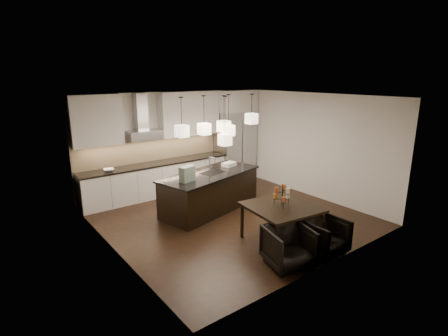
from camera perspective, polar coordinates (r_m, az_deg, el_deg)
floor at (r=8.35m, az=0.84°, el=-7.99°), size 5.50×5.50×0.02m
ceiling at (r=7.70m, az=0.92°, el=11.70°), size 5.50×5.50×0.02m
wall_back at (r=10.18m, az=-8.79°, el=4.34°), size 5.50×0.02×2.80m
wall_front at (r=6.07m, az=17.22°, el=-3.49°), size 5.50×0.02×2.80m
wall_left at (r=6.63m, az=-18.25°, el=-2.01°), size 0.02×5.50×2.80m
wall_right at (r=9.82m, az=13.68°, el=3.70°), size 0.02×5.50×2.80m
refrigerator at (r=11.08m, az=1.82°, el=3.66°), size 1.20×0.72×2.15m
fridge_panel at (r=10.89m, az=1.88°, el=10.90°), size 1.26×0.72×0.65m
lower_cabinets at (r=9.84m, az=-10.83°, el=-1.89°), size 4.21×0.62×0.88m
countertop at (r=9.72m, az=-10.96°, el=0.71°), size 4.21×0.66×0.04m
backsplash at (r=9.91m, az=-11.84°, el=2.93°), size 4.21×0.02×0.63m
upper_cab_left at (r=9.08m, az=-20.19°, el=7.27°), size 1.25×0.35×1.25m
upper_cab_right at (r=10.17m, az=-5.68°, el=8.85°), size 1.85×0.35×1.25m
hood_canopy at (r=9.47m, az=-12.97°, el=5.31°), size 0.90×0.52×0.24m
hood_chimney at (r=9.49m, az=-13.47°, el=8.96°), size 0.30×0.28×0.96m
fruit_bowl at (r=9.17m, az=-18.29°, el=-0.31°), size 0.32×0.32×0.06m
island_body at (r=8.63m, az=-2.30°, el=-3.97°), size 2.72×1.58×0.90m
island_top at (r=8.49m, az=-2.34°, el=-0.97°), size 2.82×1.68×0.04m
faucet at (r=8.57m, az=-2.41°, el=0.67°), size 0.16×0.26×0.39m
tote_bag at (r=7.82m, az=-6.04°, el=-0.97°), size 0.38×0.26×0.35m
food_container at (r=9.11m, az=0.85°, el=0.62°), size 0.39×0.32×0.10m
dining_table at (r=7.11m, az=9.29°, el=-9.00°), size 1.43×1.43×0.77m
candelabra at (r=6.89m, az=9.50°, el=-4.38°), size 0.41×0.41×0.45m
candle_a at (r=6.99m, az=10.39°, el=-4.50°), size 0.09×0.09×0.10m
candle_b at (r=6.95m, az=8.39°, el=-4.53°), size 0.09×0.09×0.10m
candle_c at (r=6.77m, az=9.67°, el=-5.12°), size 0.09×0.09×0.10m
candle_d at (r=6.99m, az=9.78°, el=-3.07°), size 0.09×0.09×0.10m
candle_e at (r=6.79m, az=8.57°, el=-3.57°), size 0.09×0.09×0.10m
candle_f at (r=6.77m, az=10.39°, el=-3.70°), size 0.09×0.09×0.10m
armchair_left at (r=6.34m, az=10.49°, el=-12.52°), size 0.94×0.95×0.71m
armchair_right at (r=6.89m, az=16.08°, el=-10.65°), size 0.73×0.75×0.68m
pendant_a at (r=7.64m, az=-6.89°, el=5.99°), size 0.24×0.24×0.26m
pendant_b at (r=8.17m, az=-3.25°, el=6.38°), size 0.24×0.24×0.26m
pendant_c at (r=8.16m, az=-0.03°, el=6.83°), size 0.24×0.24×0.26m
pendant_d at (r=8.65m, az=0.72°, el=6.14°), size 0.24×0.24×0.26m
pendant_e at (r=8.81m, az=4.50°, el=8.04°), size 0.24×0.24×0.26m
pendant_f at (r=7.98m, az=0.16°, el=4.64°), size 0.24×0.24×0.26m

